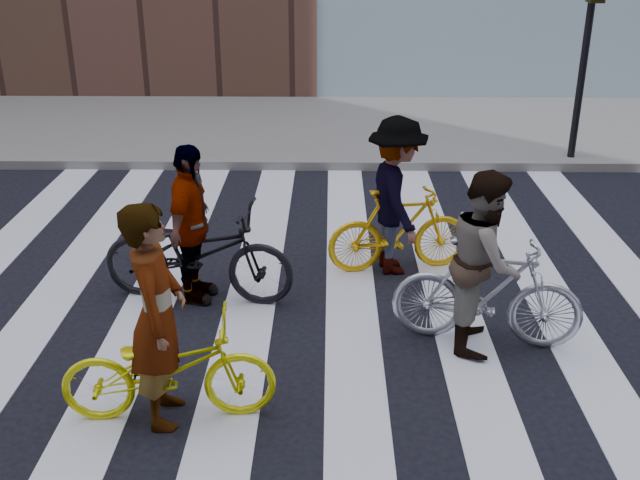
{
  "coord_description": "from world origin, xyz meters",
  "views": [
    {
      "loc": [
        0.32,
        -6.9,
        3.85
      ],
      "look_at": [
        0.21,
        0.3,
        0.76
      ],
      "focal_mm": 42.0,
      "sensor_mm": 36.0,
      "label": 1
    }
  ],
  "objects_px": {
    "bike_yellow_left": "(168,369)",
    "rider_left": "(157,316)",
    "rider_mid": "(485,261)",
    "rider_right": "(396,196)",
    "traffic_signal": "(590,28)",
    "rider_rear": "(191,225)",
    "bike_dark_rear": "(198,253)",
    "bike_silver_mid": "(487,292)",
    "bike_yellow_right": "(399,230)"
  },
  "relations": [
    {
      "from": "bike_yellow_right",
      "to": "rider_left",
      "type": "xyz_separation_m",
      "value": [
        -2.18,
        -2.91,
        0.45
      ]
    },
    {
      "from": "traffic_signal",
      "to": "rider_left",
      "type": "height_order",
      "value": "traffic_signal"
    },
    {
      "from": "bike_dark_rear",
      "to": "rider_mid",
      "type": "height_order",
      "value": "rider_mid"
    },
    {
      "from": "traffic_signal",
      "to": "bike_dark_rear",
      "type": "xyz_separation_m",
      "value": [
        -5.51,
        -4.9,
        -1.73
      ]
    },
    {
      "from": "rider_left",
      "to": "rider_right",
      "type": "height_order",
      "value": "rider_left"
    },
    {
      "from": "bike_yellow_left",
      "to": "rider_mid",
      "type": "distance_m",
      "value": 3.09
    },
    {
      "from": "bike_silver_mid",
      "to": "rider_left",
      "type": "bearing_deg",
      "value": 124.11
    },
    {
      "from": "traffic_signal",
      "to": "rider_rear",
      "type": "bearing_deg",
      "value": -138.6
    },
    {
      "from": "bike_yellow_left",
      "to": "rider_rear",
      "type": "distance_m",
      "value": 2.17
    },
    {
      "from": "rider_mid",
      "to": "bike_silver_mid",
      "type": "bearing_deg",
      "value": -79.22
    },
    {
      "from": "traffic_signal",
      "to": "rider_mid",
      "type": "distance_m",
      "value": 6.49
    },
    {
      "from": "bike_silver_mid",
      "to": "rider_left",
      "type": "height_order",
      "value": "rider_left"
    },
    {
      "from": "rider_left",
      "to": "rider_mid",
      "type": "xyz_separation_m",
      "value": [
        2.84,
        1.25,
        -0.07
      ]
    },
    {
      "from": "rider_mid",
      "to": "bike_yellow_right",
      "type": "bearing_deg",
      "value": 32.47
    },
    {
      "from": "bike_yellow_left",
      "to": "rider_rear",
      "type": "xyz_separation_m",
      "value": [
        -0.16,
        2.12,
        0.42
      ]
    },
    {
      "from": "traffic_signal",
      "to": "bike_yellow_left",
      "type": "relative_size",
      "value": 1.89
    },
    {
      "from": "bike_silver_mid",
      "to": "rider_rear",
      "type": "bearing_deg",
      "value": 84.53
    },
    {
      "from": "bike_silver_mid",
      "to": "bike_yellow_right",
      "type": "bearing_deg",
      "value": 33.94
    },
    {
      "from": "bike_dark_rear",
      "to": "rider_mid",
      "type": "xyz_separation_m",
      "value": [
        2.9,
        -0.87,
        0.33
      ]
    },
    {
      "from": "traffic_signal",
      "to": "rider_rear",
      "type": "xyz_separation_m",
      "value": [
        -5.56,
        -4.9,
        -1.4
      ]
    },
    {
      "from": "rider_left",
      "to": "rider_mid",
      "type": "relative_size",
      "value": 1.08
    },
    {
      "from": "traffic_signal",
      "to": "bike_silver_mid",
      "type": "relative_size",
      "value": 1.82
    },
    {
      "from": "traffic_signal",
      "to": "rider_left",
      "type": "relative_size",
      "value": 1.73
    },
    {
      "from": "bike_yellow_left",
      "to": "bike_silver_mid",
      "type": "distance_m",
      "value": 3.1
    },
    {
      "from": "rider_left",
      "to": "rider_rear",
      "type": "xyz_separation_m",
      "value": [
        -0.11,
        2.12,
        -0.08
      ]
    },
    {
      "from": "bike_yellow_left",
      "to": "rider_left",
      "type": "bearing_deg",
      "value": 85.38
    },
    {
      "from": "bike_dark_rear",
      "to": "rider_right",
      "type": "height_order",
      "value": "rider_right"
    },
    {
      "from": "bike_silver_mid",
      "to": "bike_dark_rear",
      "type": "bearing_deg",
      "value": 84.27
    },
    {
      "from": "bike_yellow_left",
      "to": "rider_rear",
      "type": "relative_size",
      "value": 1.0
    },
    {
      "from": "bike_yellow_left",
      "to": "rider_left",
      "type": "xyz_separation_m",
      "value": [
        -0.05,
        0.0,
        0.5
      ]
    },
    {
      "from": "bike_dark_rear",
      "to": "rider_mid",
      "type": "bearing_deg",
      "value": -99.1
    },
    {
      "from": "rider_mid",
      "to": "traffic_signal",
      "type": "bearing_deg",
      "value": -13.58
    },
    {
      "from": "traffic_signal",
      "to": "rider_rear",
      "type": "height_order",
      "value": "traffic_signal"
    },
    {
      "from": "traffic_signal",
      "to": "bike_yellow_right",
      "type": "xyz_separation_m",
      "value": [
        -3.28,
        -4.12,
        -1.77
      ]
    },
    {
      "from": "traffic_signal",
      "to": "rider_right",
      "type": "distance_m",
      "value": 5.46
    },
    {
      "from": "bike_silver_mid",
      "to": "bike_yellow_right",
      "type": "xyz_separation_m",
      "value": [
        -0.71,
        1.66,
        -0.04
      ]
    },
    {
      "from": "bike_yellow_left",
      "to": "rider_left",
      "type": "height_order",
      "value": "rider_left"
    },
    {
      "from": "rider_rear",
      "to": "rider_mid",
      "type": "bearing_deg",
      "value": -98.83
    },
    {
      "from": "bike_silver_mid",
      "to": "rider_right",
      "type": "height_order",
      "value": "rider_right"
    },
    {
      "from": "rider_mid",
      "to": "rider_rear",
      "type": "bearing_deg",
      "value": 84.27
    },
    {
      "from": "rider_right",
      "to": "bike_dark_rear",
      "type": "bearing_deg",
      "value": 99.86
    },
    {
      "from": "bike_silver_mid",
      "to": "traffic_signal",
      "type": "bearing_deg",
      "value": -13.17
    },
    {
      "from": "bike_yellow_left",
      "to": "bike_dark_rear",
      "type": "height_order",
      "value": "bike_dark_rear"
    },
    {
      "from": "traffic_signal",
      "to": "bike_silver_mid",
      "type": "bearing_deg",
      "value": -113.95
    },
    {
      "from": "rider_mid",
      "to": "rider_right",
      "type": "distance_m",
      "value": 1.81
    },
    {
      "from": "bike_yellow_left",
      "to": "rider_mid",
      "type": "bearing_deg",
      "value": -70.55
    },
    {
      "from": "rider_mid",
      "to": "rider_right",
      "type": "xyz_separation_m",
      "value": [
        -0.71,
        1.66,
        0.04
      ]
    },
    {
      "from": "bike_yellow_left",
      "to": "rider_left",
      "type": "distance_m",
      "value": 0.5
    },
    {
      "from": "bike_silver_mid",
      "to": "rider_left",
      "type": "distance_m",
      "value": 3.17
    },
    {
      "from": "bike_yellow_right",
      "to": "rider_right",
      "type": "height_order",
      "value": "rider_right"
    }
  ]
}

